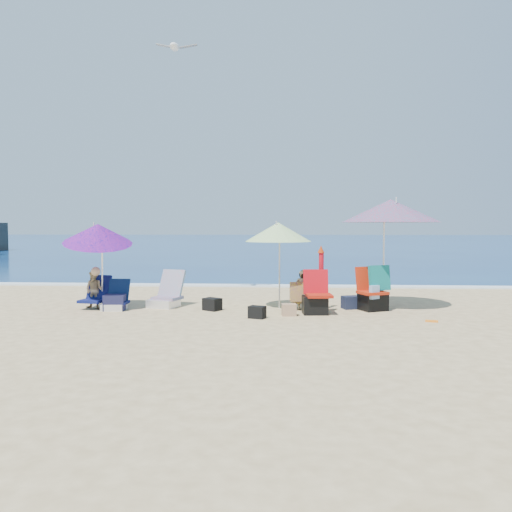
# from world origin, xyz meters

# --- Properties ---
(ground) EXTENTS (120.00, 120.00, 0.00)m
(ground) POSITION_xyz_m (0.00, 0.00, 0.00)
(ground) COLOR #D8BC84
(ground) RESTS_ON ground
(sea) EXTENTS (120.00, 80.00, 0.12)m
(sea) POSITION_xyz_m (0.00, 45.00, -0.05)
(sea) COLOR navy
(sea) RESTS_ON ground
(foam) EXTENTS (120.00, 0.50, 0.04)m
(foam) POSITION_xyz_m (0.00, 5.10, 0.02)
(foam) COLOR white
(foam) RESTS_ON ground
(umbrella_turquoise) EXTENTS (2.66, 2.66, 2.30)m
(umbrella_turquoise) POSITION_xyz_m (2.46, 1.40, 2.02)
(umbrella_turquoise) COLOR white
(umbrella_turquoise) RESTS_ON ground
(umbrella_striped) EXTENTS (1.74, 1.74, 1.81)m
(umbrella_striped) POSITION_xyz_m (0.15, 1.15, 1.58)
(umbrella_striped) COLOR silver
(umbrella_striped) RESTS_ON ground
(umbrella_blue) EXTENTS (1.84, 1.87, 1.90)m
(umbrella_blue) POSITION_xyz_m (-3.50, 0.79, 1.55)
(umbrella_blue) COLOR white
(umbrella_blue) RESTS_ON ground
(furled_umbrella) EXTENTS (0.14, 0.14, 1.31)m
(furled_umbrella) POSITION_xyz_m (1.02, 1.09, 0.72)
(furled_umbrella) COLOR red
(furled_umbrella) RESTS_ON ground
(chair_navy) EXTENTS (0.50, 0.57, 0.61)m
(chair_navy) POSITION_xyz_m (-3.16, 0.83, 0.16)
(chair_navy) COLOR #0B113F
(chair_navy) RESTS_ON ground
(chair_rainbow) EXTENTS (0.76, 0.83, 0.77)m
(chair_rainbow) POSITION_xyz_m (-2.22, 1.28, 0.20)
(chair_rainbow) COLOR #CF5A49
(chair_rainbow) RESTS_ON ground
(camp_chair_left) EXTENTS (0.60, 0.57, 0.85)m
(camp_chair_left) POSITION_xyz_m (0.89, 0.59, 0.26)
(camp_chair_left) COLOR #A61A0B
(camp_chair_left) RESTS_ON ground
(camp_chair_right) EXTENTS (0.70, 0.73, 0.93)m
(camp_chair_right) POSITION_xyz_m (2.07, 1.05, 0.33)
(camp_chair_right) COLOR #B6240D
(camp_chair_right) RESTS_ON ground
(person_center) EXTENTS (0.57, 0.48, 0.82)m
(person_center) POSITION_xyz_m (0.65, 1.05, 0.40)
(person_center) COLOR tan
(person_center) RESTS_ON ground
(person_left) EXTENTS (0.59, 0.65, 0.87)m
(person_left) POSITION_xyz_m (-3.65, 0.98, 0.39)
(person_left) COLOR tan
(person_left) RESTS_ON ground
(bag_navy_a) EXTENTS (0.44, 0.34, 0.32)m
(bag_navy_a) POSITION_xyz_m (-3.15, 0.73, 0.16)
(bag_navy_a) COLOR #1B1B3B
(bag_navy_a) RESTS_ON ground
(bag_black_a) EXTENTS (0.42, 0.39, 0.25)m
(bag_black_a) POSITION_xyz_m (-1.18, 0.87, 0.12)
(bag_black_a) COLOR black
(bag_black_a) RESTS_ON ground
(bag_tan) EXTENTS (0.29, 0.23, 0.23)m
(bag_tan) POSITION_xyz_m (0.37, 0.33, 0.11)
(bag_tan) COLOR #A47D5D
(bag_tan) RESTS_ON ground
(bag_navy_b) EXTENTS (0.41, 0.36, 0.26)m
(bag_navy_b) POSITION_xyz_m (1.65, 1.26, 0.13)
(bag_navy_b) COLOR #171D32
(bag_navy_b) RESTS_ON ground
(bag_black_b) EXTENTS (0.35, 0.29, 0.23)m
(bag_black_b) POSITION_xyz_m (-0.22, 0.02, 0.11)
(bag_black_b) COLOR black
(bag_black_b) RESTS_ON ground
(orange_item) EXTENTS (0.23, 0.15, 0.03)m
(orange_item) POSITION_xyz_m (2.91, -0.15, 0.01)
(orange_item) COLOR orange
(orange_item) RESTS_ON ground
(seagull) EXTENTS (0.94, 0.42, 0.16)m
(seagull) POSITION_xyz_m (-2.24, 2.41, 5.77)
(seagull) COLOR white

